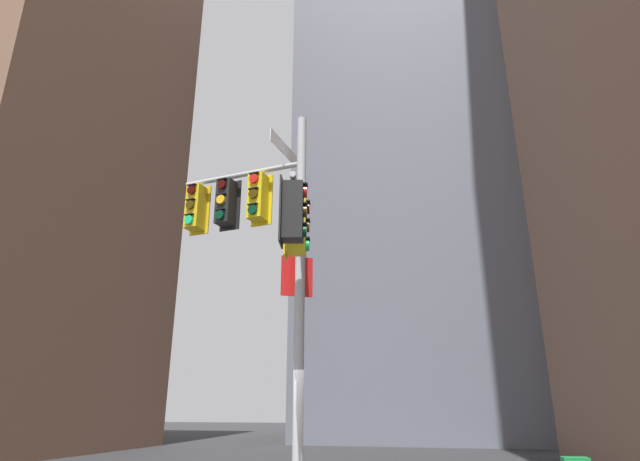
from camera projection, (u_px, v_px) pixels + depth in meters
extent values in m
cube|color=brown|center=(13.00, 129.00, 27.45)|extent=(13.50, 13.50, 31.94)
cube|color=slate|center=(413.00, 193.00, 37.27)|extent=(14.13, 14.13, 33.25)
cylinder|color=#B2B2B5|center=(300.00, 296.00, 9.75)|extent=(0.19, 0.19, 7.71)
cylinder|color=#B2B2B5|center=(242.00, 175.00, 11.17)|extent=(2.84, 0.52, 0.11)
cylinder|color=#B2B2B5|center=(297.00, 196.00, 9.39)|extent=(0.50, 1.88, 0.11)
cube|color=yellow|center=(262.00, 201.00, 10.99)|extent=(0.48, 0.10, 1.14)
cube|color=yellow|center=(258.00, 197.00, 10.82)|extent=(0.39, 0.39, 1.00)
cylinder|color=red|center=(254.00, 179.00, 10.76)|extent=(0.21, 0.09, 0.20)
cube|color=black|center=(254.00, 173.00, 10.80)|extent=(0.23, 0.10, 0.02)
cylinder|color=#3C2C06|center=(253.00, 194.00, 10.65)|extent=(0.21, 0.09, 0.20)
cube|color=black|center=(253.00, 188.00, 10.68)|extent=(0.23, 0.10, 0.02)
cylinder|color=#06311C|center=(252.00, 210.00, 10.53)|extent=(0.21, 0.09, 0.20)
cube|color=black|center=(253.00, 204.00, 10.57)|extent=(0.23, 0.10, 0.02)
cube|color=black|center=(231.00, 206.00, 11.27)|extent=(0.48, 0.10, 1.14)
cube|color=black|center=(226.00, 203.00, 11.11)|extent=(0.39, 0.39, 1.00)
cylinder|color=#360605|center=(222.00, 184.00, 11.05)|extent=(0.21, 0.09, 0.20)
cube|color=black|center=(222.00, 179.00, 11.08)|extent=(0.23, 0.10, 0.02)
cylinder|color=yellow|center=(221.00, 199.00, 10.93)|extent=(0.21, 0.09, 0.20)
cube|color=black|center=(221.00, 194.00, 10.97)|extent=(0.23, 0.10, 0.02)
cylinder|color=#06311C|center=(220.00, 215.00, 10.82)|extent=(0.21, 0.09, 0.20)
cube|color=black|center=(220.00, 209.00, 10.85)|extent=(0.23, 0.10, 0.02)
cube|color=gold|center=(201.00, 211.00, 11.55)|extent=(0.48, 0.10, 1.14)
cube|color=gold|center=(196.00, 208.00, 11.39)|extent=(0.39, 0.39, 1.00)
cylinder|color=#360605|center=(192.00, 190.00, 11.33)|extent=(0.21, 0.09, 0.20)
cube|color=black|center=(192.00, 185.00, 11.36)|extent=(0.23, 0.10, 0.02)
cylinder|color=#3C2C06|center=(190.00, 205.00, 11.21)|extent=(0.21, 0.09, 0.20)
cube|color=black|center=(191.00, 200.00, 11.25)|extent=(0.23, 0.10, 0.02)
cylinder|color=#19C672|center=(189.00, 220.00, 11.10)|extent=(0.21, 0.09, 0.20)
cube|color=black|center=(189.00, 214.00, 11.13)|extent=(0.23, 0.10, 0.02)
cube|color=yellow|center=(286.00, 227.00, 9.20)|extent=(0.13, 0.48, 1.14)
cube|color=yellow|center=(297.00, 227.00, 9.20)|extent=(0.40, 0.40, 1.00)
cylinder|color=#360605|center=(308.00, 209.00, 9.30)|extent=(0.10, 0.21, 0.20)
cube|color=black|center=(308.00, 203.00, 9.34)|extent=(0.12, 0.23, 0.02)
cylinder|color=#3C2C06|center=(308.00, 227.00, 9.19)|extent=(0.10, 0.21, 0.20)
cube|color=black|center=(308.00, 221.00, 9.23)|extent=(0.12, 0.23, 0.02)
cylinder|color=#19C672|center=(308.00, 246.00, 9.08)|extent=(0.10, 0.21, 0.20)
cube|color=black|center=(308.00, 239.00, 9.11)|extent=(0.12, 0.23, 0.02)
cube|color=black|center=(281.00, 212.00, 8.48)|extent=(0.13, 0.48, 1.14)
cube|color=black|center=(293.00, 212.00, 8.48)|extent=(0.40, 0.40, 1.00)
cylinder|color=red|center=(305.00, 192.00, 8.59)|extent=(0.10, 0.21, 0.20)
cube|color=black|center=(306.00, 185.00, 8.63)|extent=(0.12, 0.23, 0.02)
cylinder|color=#3C2C06|center=(305.00, 212.00, 8.47)|extent=(0.10, 0.21, 0.20)
cube|color=black|center=(305.00, 205.00, 8.51)|extent=(0.12, 0.23, 0.02)
cylinder|color=#06311C|center=(305.00, 232.00, 8.36)|extent=(0.10, 0.21, 0.20)
cube|color=black|center=(305.00, 225.00, 8.40)|extent=(0.12, 0.23, 0.02)
cube|color=white|center=(286.00, 151.00, 10.89)|extent=(0.19, 1.55, 0.28)
cube|color=#19479E|center=(286.00, 151.00, 10.89)|extent=(0.18, 1.51, 0.24)
cube|color=red|center=(297.00, 276.00, 10.09)|extent=(0.55, 0.35, 0.80)
cube|color=white|center=(297.00, 276.00, 10.09)|extent=(0.52, 0.32, 0.76)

